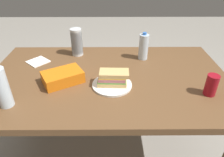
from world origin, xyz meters
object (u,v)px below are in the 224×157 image
object	(u,v)px
dining_table	(108,88)
chip_bag	(63,77)
plastic_cup_stack	(77,42)
paper_plate	(112,85)
sandwich	(113,78)
soda_can_red	(211,85)
water_bottle_spare	(2,88)
water_bottle_tall	(144,47)

from	to	relation	value
dining_table	chip_bag	xyz separation A→B (m)	(-0.27, -0.06, 0.13)
dining_table	plastic_cup_stack	bearing A→B (deg)	126.18
paper_plate	sandwich	distance (m)	0.05
sandwich	plastic_cup_stack	xyz separation A→B (m)	(-0.26, 0.43, 0.05)
paper_plate	plastic_cup_stack	xyz separation A→B (m)	(-0.26, 0.43, 0.10)
plastic_cup_stack	soda_can_red	bearing A→B (deg)	-32.73
dining_table	plastic_cup_stack	xyz separation A→B (m)	(-0.24, 0.32, 0.20)
paper_plate	plastic_cup_stack	distance (m)	0.51
soda_can_red	water_bottle_spare	bearing A→B (deg)	-175.37
chip_bag	water_bottle_spare	world-z (taller)	water_bottle_spare
dining_table	plastic_cup_stack	world-z (taller)	plastic_cup_stack
water_bottle_tall	water_bottle_spare	xyz separation A→B (m)	(-0.78, -0.53, 0.02)
water_bottle_tall	plastic_cup_stack	distance (m)	0.49
paper_plate	soda_can_red	bearing A→B (deg)	-9.20
dining_table	sandwich	xyz separation A→B (m)	(0.03, -0.10, 0.15)
dining_table	chip_bag	distance (m)	0.31
sandwich	soda_can_red	size ratio (longest dim) A/B	1.52
paper_plate	chip_bag	distance (m)	0.30
sandwich	soda_can_red	world-z (taller)	soda_can_red
dining_table	water_bottle_spare	distance (m)	0.63
plastic_cup_stack	water_bottle_spare	size ratio (longest dim) A/B	0.87
sandwich	water_bottle_tall	size ratio (longest dim) A/B	0.93
chip_bag	water_bottle_spare	distance (m)	0.34
water_bottle_tall	chip_bag	bearing A→B (deg)	-149.26
water_bottle_tall	plastic_cup_stack	world-z (taller)	plastic_cup_stack
chip_bag	plastic_cup_stack	xyz separation A→B (m)	(0.04, 0.38, 0.07)
paper_plate	water_bottle_spare	distance (m)	0.58
paper_plate	soda_can_red	distance (m)	0.55
dining_table	soda_can_red	xyz separation A→B (m)	(0.57, -0.19, 0.15)
water_bottle_tall	plastic_cup_stack	bearing A→B (deg)	171.69
sandwich	plastic_cup_stack	world-z (taller)	plastic_cup_stack
soda_can_red	water_bottle_spare	distance (m)	1.09
plastic_cup_stack	water_bottle_tall	bearing A→B (deg)	-8.31
water_bottle_spare	dining_table	bearing A→B (deg)	28.45
sandwich	chip_bag	bearing A→B (deg)	172.12
water_bottle_tall	plastic_cup_stack	xyz separation A→B (m)	(-0.49, 0.07, 0.01)
sandwich	water_bottle_tall	bearing A→B (deg)	57.58
soda_can_red	chip_bag	bearing A→B (deg)	171.12
chip_bag	water_bottle_tall	size ratio (longest dim) A/B	1.15
chip_bag	plastic_cup_stack	world-z (taller)	plastic_cup_stack
sandwich	chip_bag	size ratio (longest dim) A/B	0.81
water_bottle_spare	plastic_cup_stack	bearing A→B (deg)	64.62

